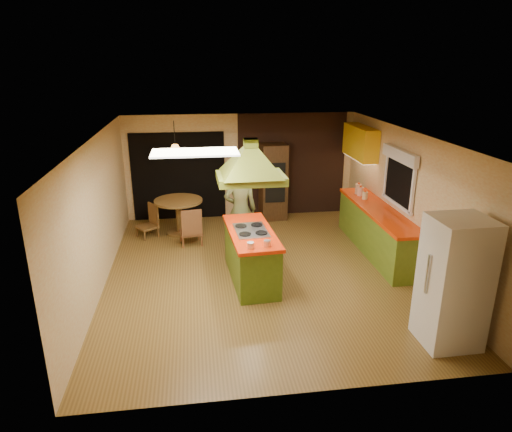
{
  "coord_description": "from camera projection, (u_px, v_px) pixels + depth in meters",
  "views": [
    {
      "loc": [
        -1.12,
        -7.51,
        3.72
      ],
      "look_at": [
        -0.1,
        -0.17,
        1.15
      ],
      "focal_mm": 32.0,
      "sensor_mm": 36.0,
      "label": 1
    }
  ],
  "objects": [
    {
      "name": "canister_large",
      "position": [
        358.0,
        189.0,
        9.91
      ],
      "size": [
        0.18,
        0.18,
        0.21
      ],
      "primitive_type": "cylinder",
      "rotation": [
        0.0,
        0.0,
        -0.27
      ],
      "color": "beige",
      "rests_on": "right_counter"
    },
    {
      "name": "kitchen_island",
      "position": [
        251.0,
        255.0,
        7.96
      ],
      "size": [
        0.86,
        1.89,
        0.94
      ],
      "rotation": [
        0.0,
        0.0,
        0.06
      ],
      "color": "#51701C",
      "rests_on": "ground"
    },
    {
      "name": "dining_table",
      "position": [
        179.0,
        210.0,
        10.06
      ],
      "size": [
        1.06,
        1.06,
        0.79
      ],
      "rotation": [
        0.0,
        0.0,
        0.24
      ],
      "color": "brown",
      "rests_on": "ground"
    },
    {
      "name": "wall_oven",
      "position": [
        273.0,
        182.0,
        10.95
      ],
      "size": [
        0.63,
        0.63,
        1.82
      ],
      "rotation": [
        0.0,
        0.0,
        0.06
      ],
      "color": "#442B16",
      "rests_on": "ground"
    },
    {
      "name": "chair_near",
      "position": [
        191.0,
        226.0,
        9.53
      ],
      "size": [
        0.5,
        0.5,
        0.81
      ],
      "primitive_type": null,
      "rotation": [
        0.0,
        0.0,
        3.28
      ],
      "color": "brown",
      "rests_on": "ground"
    },
    {
      "name": "canister_medium",
      "position": [
        360.0,
        191.0,
        9.8
      ],
      "size": [
        0.16,
        0.16,
        0.18
      ],
      "primitive_type": "cylinder",
      "rotation": [
        0.0,
        0.0,
        0.32
      ],
      "color": "#FFE7CD",
      "rests_on": "right_counter"
    },
    {
      "name": "upper_cabinets",
      "position": [
        360.0,
        142.0,
        10.14
      ],
      "size": [
        0.34,
        1.4,
        0.7
      ],
      "primitive_type": "cube",
      "color": "yellow",
      "rests_on": "room_walls"
    },
    {
      "name": "nook_opening",
      "position": [
        179.0,
        176.0,
        10.88
      ],
      "size": [
        2.2,
        0.03,
        2.1
      ],
      "primitive_type": "cube",
      "color": "black",
      "rests_on": "ground"
    },
    {
      "name": "right_counter",
      "position": [
        377.0,
        230.0,
        9.12
      ],
      "size": [
        0.62,
        3.05,
        0.92
      ],
      "color": "olive",
      "rests_on": "ground"
    },
    {
      "name": "refrigerator",
      "position": [
        454.0,
        282.0,
        6.05
      ],
      "size": [
        0.75,
        0.71,
        1.8
      ],
      "primitive_type": "cube",
      "rotation": [
        0.0,
        0.0,
        0.02
      ],
      "color": "white",
      "rests_on": "ground"
    },
    {
      "name": "range_hood",
      "position": [
        251.0,
        154.0,
        7.38
      ],
      "size": [
        1.12,
        0.82,
        0.8
      ],
      "rotation": [
        0.0,
        0.0,
        0.02
      ],
      "color": "#5F6B1A",
      "rests_on": "ceiling_plane"
    },
    {
      "name": "canister_small",
      "position": [
        365.0,
        196.0,
        9.55
      ],
      "size": [
        0.15,
        0.15,
        0.15
      ],
      "primitive_type": "cylinder",
      "rotation": [
        0.0,
        0.0,
        0.33
      ],
      "color": "#F3EBC3",
      "rests_on": "right_counter"
    },
    {
      "name": "chair_left",
      "position": [
        147.0,
        221.0,
        9.94
      ],
      "size": [
        0.55,
        0.55,
        0.72
      ],
      "primitive_type": null,
      "rotation": [
        0.0,
        0.0,
        -0.96
      ],
      "color": "brown",
      "rests_on": "ground"
    },
    {
      "name": "ground",
      "position": [
        260.0,
        272.0,
        8.39
      ],
      "size": [
        6.5,
        6.5,
        0.0
      ],
      "primitive_type": "plane",
      "color": "brown",
      "rests_on": "ground"
    },
    {
      "name": "room_walls",
      "position": [
        261.0,
        207.0,
        7.98
      ],
      "size": [
        5.5,
        6.5,
        6.5
      ],
      "color": "beige",
      "rests_on": "ground"
    },
    {
      "name": "pendant_lamp",
      "position": [
        175.0,
        149.0,
        9.62
      ],
      "size": [
        0.33,
        0.33,
        0.21
      ],
      "primitive_type": "cone",
      "rotation": [
        0.0,
        0.0,
        0.04
      ],
      "color": "#FF9E3F",
      "rests_on": "ceiling_plane"
    },
    {
      "name": "man",
      "position": [
        240.0,
        210.0,
        9.01
      ],
      "size": [
        0.65,
        0.44,
        1.76
      ],
      "primitive_type": "imported",
      "rotation": [
        0.0,
        0.0,
        3.12
      ],
      "color": "brown",
      "rests_on": "ground"
    },
    {
      "name": "brick_panel",
      "position": [
        292.0,
        165.0,
        11.17
      ],
      "size": [
        2.64,
        0.03,
        2.5
      ],
      "primitive_type": "cube",
      "color": "#381E14",
      "rests_on": "ground"
    },
    {
      "name": "ceiling_plane",
      "position": [
        261.0,
        136.0,
        7.57
      ],
      "size": [
        6.5,
        6.5,
        0.0
      ],
      "primitive_type": "plane",
      "rotation": [
        3.14,
        0.0,
        0.0
      ],
      "color": "silver",
      "rests_on": "room_walls"
    },
    {
      "name": "fluor_panel",
      "position": [
        195.0,
        152.0,
        6.31
      ],
      "size": [
        1.2,
        0.6,
        0.03
      ],
      "primitive_type": "cube",
      "color": "white",
      "rests_on": "ceiling_plane"
    },
    {
      "name": "window_right",
      "position": [
        400.0,
        168.0,
        8.53
      ],
      "size": [
        0.12,
        1.35,
        1.06
      ],
      "color": "black",
      "rests_on": "room_walls"
    }
  ]
}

